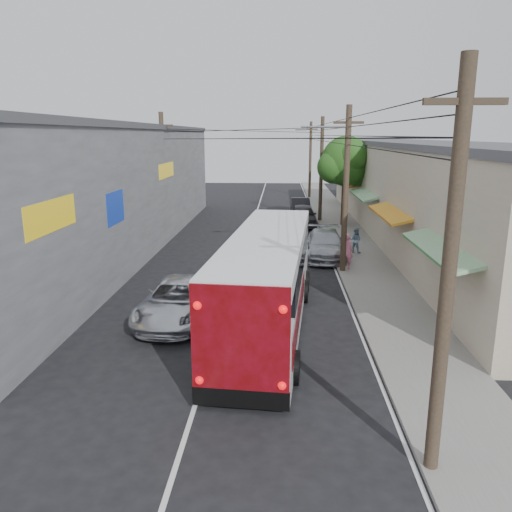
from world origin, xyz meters
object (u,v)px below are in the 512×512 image
Objects in this scene: parked_car_far at (301,207)px; coach_bus at (268,279)px; parked_suv at (325,244)px; parked_car_mid at (303,215)px; jeepney at (179,300)px; pedestrian_near at (346,251)px; pedestrian_far at (356,240)px.

coach_bus is at bearing -96.46° from parked_car_far.
parked_car_mid reaches higher than parked_suv.
pedestrian_near reaches higher than jeepney.
parked_suv is at bearing -65.57° from pedestrian_near.
pedestrian_near reaches higher than pedestrian_far.
parked_car_mid is at bearing -45.67° from pedestrian_far.
pedestrian_far is (4.70, 11.19, -0.89)m from coach_bus.
jeepney is at bearing 176.06° from coach_bus.
coach_bus is 2.70× the size of parked_car_far.
pedestrian_near is 1.24× the size of pedestrian_far.
jeepney is 1.21× the size of parked_car_far.
jeepney is 13.33m from pedestrian_far.
parked_car_mid is 9.43m from pedestrian_far.
coach_bus is at bearing -104.05° from parked_suv.
parked_car_far is 14.38m from pedestrian_far.
jeepney is at bearing 53.60° from pedestrian_near.
jeepney is 1.13× the size of parked_car_mid.
pedestrian_far reaches higher than parked_car_far.
parked_suv is 1.97m from pedestrian_far.
coach_bus is 6.58× the size of pedestrian_near.
parked_suv is 2.84m from pedestrian_near.
parked_car_mid is 12.71m from pedestrian_near.
pedestrian_near reaches higher than parked_car_far.
pedestrian_near is at bearing -82.81° from parked_car_mid.
pedestrian_near is (3.71, 7.65, -0.72)m from coach_bus.
coach_bus is 10.81m from parked_suv.
parked_suv is at bearing 79.20° from coach_bus.
parked_suv reaches higher than jeepney.
parked_car_mid is at bearing 88.95° from coach_bus.
jeepney is 20.47m from parked_car_mid.
parked_suv is (2.91, 10.36, -0.99)m from coach_bus.
jeepney is 1.03× the size of parked_suv.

